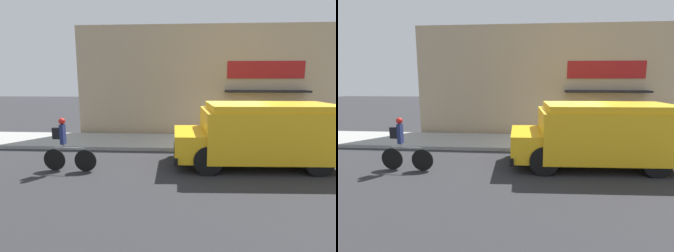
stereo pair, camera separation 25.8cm
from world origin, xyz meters
TOP-DOWN VIEW (x-y plane):
  - ground_plane at (0.00, 0.00)m, footprint 70.00×70.00m
  - sidewalk at (0.00, 1.45)m, footprint 28.00×2.89m
  - storefront at (0.07, 3.27)m, footprint 14.88×0.98m
  - school_bus at (0.74, -1.49)m, footprint 5.53×2.90m
  - cyclist at (-5.64, -2.50)m, footprint 1.75×0.20m
  - trash_bin at (0.68, 2.47)m, footprint 0.55×0.55m

SIDE VIEW (x-z plane):
  - ground_plane at x=0.00m, z-range 0.00..0.00m
  - sidewalk at x=0.00m, z-range 0.00..0.14m
  - trash_bin at x=0.68m, z-range 0.14..1.11m
  - cyclist at x=-5.64m, z-range -0.06..1.67m
  - school_bus at x=0.74m, z-range 0.07..2.19m
  - storefront at x=0.07m, z-range 0.00..5.63m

